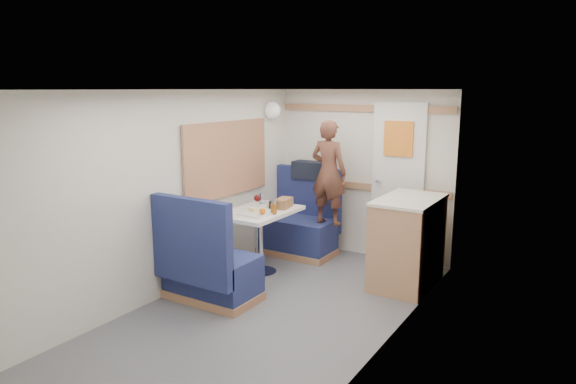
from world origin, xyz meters
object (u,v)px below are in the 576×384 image
Objects in this scene: bench_far at (300,229)px; person at (329,173)px; tray at (259,213)px; salt_grinder at (267,205)px; tumbler_right at (274,206)px; beer_glass at (274,209)px; bench_near at (208,271)px; dome_light at (272,110)px; wine_glass at (257,199)px; duffel_bag at (311,170)px; pepper_grinder at (271,205)px; tumbler_left at (224,209)px; bread_loaf at (284,203)px; galley_counter at (407,241)px; orange_fruit at (263,211)px; tumbler_mid at (262,198)px; dinette_table at (260,224)px; cheese_block at (254,210)px.

person reaches higher than bench_far.
salt_grinder is at bearing 102.10° from tray.
beer_glass is (0.08, -0.13, 0.00)m from tumbler_right.
bench_near is 2.28m from dome_light.
wine_glass reaches higher than salt_grinder.
duffel_bag is 1.07m from pepper_grinder.
tumbler_left is 0.47× the size of bread_loaf.
tumbler_right is 1.12× the size of salt_grinder.
tumbler_right is at bearing -159.86° from galley_counter.
salt_grinder reaches higher than tray.
pepper_grinder reaches higher than tray.
tumbler_mid reaches higher than orange_fruit.
bench_near is 4.23× the size of bread_loaf.
galley_counter is (1.47, 1.41, 0.17)m from bench_near.
tray is 0.37m from tumbler_left.
person is 0.85m from salt_grinder.
duffel_bag is 6.85× the size of orange_fruit.
orange_fruit is 0.26m from tumbler_right.
bench_near reaches higher than dinette_table.
orange_fruit reaches higher than cheese_block.
person is (0.42, 0.80, 0.49)m from dinette_table.
wine_glass is at bearing -94.79° from duffel_bag.
wine_glass reaches higher than bread_loaf.
dome_light reaches higher than orange_fruit.
duffel_bag is (0.40, 0.27, -0.74)m from dome_light.
dinette_table is at bearing -65.35° from dome_light.
bench_far is 2.34× the size of duffel_bag.
person is 10.40× the size of tumbler_left.
orange_fruit is (0.08, -0.05, 0.04)m from tray.
pepper_grinder is 0.06m from salt_grinder.
tumbler_right reaches higher than tray.
person is 0.93m from beer_glass.
galley_counter is 2.05× the size of duffel_bag.
dome_light reaches higher than pepper_grinder.
tumbler_mid is (-1.64, -0.24, 0.31)m from galley_counter.
galley_counter is 5.48× the size of wine_glass.
cheese_block reaches higher than dinette_table.
pepper_grinder is at bearing 69.77° from cheese_block.
bench_far reaches higher than galley_counter.
tumbler_mid is 1.31× the size of salt_grinder.
person is 18.54× the size of orange_fruit.
pepper_grinder reaches higher than orange_fruit.
tumbler_mid is at bearing 85.16° from tumbler_left.
galley_counter is at bearing 20.54° from dinette_table.
galley_counter is at bearing -24.48° from duffel_bag.
tumbler_left is at bearing -121.13° from wine_glass.
orange_fruit is at bearing -48.13° from dinette_table.
person is at bearing 60.26° from tumbler_left.
galley_counter is 1.52m from orange_fruit.
person reaches higher than bread_loaf.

